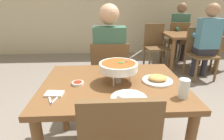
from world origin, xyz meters
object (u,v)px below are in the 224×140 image
(diner_main, at_px, (109,54))
(patron_bg_middle, at_px, (207,38))
(curry_bowl, at_px, (118,67))
(chair_bg_right, at_px, (220,45))
(drink_glass, at_px, (184,89))
(appetizer_plate, at_px, (157,79))
(chair_bg_corner, at_px, (155,43))
(patron_bg_left, at_px, (180,28))
(dining_table_far, at_px, (189,40))
(chair_diner_main, at_px, (109,74))
(chair_bg_middle, at_px, (199,50))
(sauce_dish, at_px, (78,83))
(dining_table_main, at_px, (113,95))
(chair_bg_left, at_px, (177,39))
(rice_plate, at_px, (129,97))

(diner_main, relative_size, patron_bg_middle, 1.00)
(curry_bowl, bearing_deg, chair_bg_right, 43.59)
(drink_glass, bearing_deg, patron_bg_middle, 57.25)
(appetizer_plate, xyz_separation_m, chair_bg_corner, (0.68, 2.38, -0.23))
(chair_bg_right, bearing_deg, patron_bg_left, 129.54)
(dining_table_far, bearing_deg, chair_diner_main, -137.56)
(chair_diner_main, relative_size, chair_bg_middle, 1.00)
(sauce_dish, bearing_deg, chair_bg_middle, 42.89)
(appetizer_plate, relative_size, sauce_dish, 2.67)
(sauce_dish, xyz_separation_m, patron_bg_middle, (2.00, 1.74, 0.01))
(dining_table_far, distance_m, chair_bg_middle, 0.49)
(dining_table_main, distance_m, patron_bg_middle, 2.44)
(drink_glass, bearing_deg, curry_bowl, 146.85)
(chair_bg_left, height_order, chair_bg_corner, same)
(patron_bg_middle, bearing_deg, dining_table_main, -135.10)
(chair_bg_left, bearing_deg, dining_table_main, -120.72)
(chair_bg_middle, bearing_deg, drink_glass, -120.75)
(patron_bg_middle, bearing_deg, patron_bg_left, 89.89)
(rice_plate, height_order, drink_glass, drink_glass)
(chair_bg_left, bearing_deg, chair_bg_middle, -88.79)
(rice_plate, height_order, chair_bg_middle, chair_bg_middle)
(chair_bg_corner, bearing_deg, chair_bg_right, -10.26)
(appetizer_plate, height_order, patron_bg_left, patron_bg_left)
(dining_table_main, height_order, chair_bg_right, chair_bg_right)
(curry_bowl, bearing_deg, dining_table_far, 53.81)
(appetizer_plate, xyz_separation_m, chair_bg_right, (1.94, 2.16, -0.23))
(diner_main, distance_m, patron_bg_left, 2.71)
(diner_main, distance_m, dining_table_far, 2.27)
(patron_bg_middle, bearing_deg, chair_bg_right, 37.37)
(chair_diner_main, distance_m, sauce_dish, 0.82)
(chair_bg_left, height_order, chair_bg_middle, same)
(dining_table_main, distance_m, curry_bowl, 0.25)
(chair_diner_main, height_order, sauce_dish, chair_diner_main)
(chair_bg_left, xyz_separation_m, patron_bg_middle, (0.08, -1.05, 0.24))
(dining_table_main, relative_size, chair_diner_main, 1.24)
(diner_main, height_order, patron_bg_left, same)
(dining_table_main, bearing_deg, curry_bowl, 11.58)
(rice_plate, distance_m, sauce_dish, 0.44)
(drink_glass, relative_size, chair_bg_right, 0.14)
(drink_glass, height_order, patron_bg_left, patron_bg_left)
(rice_plate, height_order, chair_bg_corner, chair_bg_corner)
(sauce_dish, xyz_separation_m, chair_bg_left, (1.92, 2.79, -0.23))
(sauce_dish, distance_m, drink_glass, 0.77)
(diner_main, relative_size, chair_bg_corner, 1.46)
(diner_main, distance_m, curry_bowl, 0.75)
(sauce_dish, height_order, chair_bg_left, chair_bg_left)
(sauce_dish, relative_size, chair_bg_right, 0.10)
(sauce_dish, relative_size, chair_bg_corner, 0.10)
(chair_diner_main, xyz_separation_m, patron_bg_middle, (1.72, 1.00, 0.24))
(curry_bowl, bearing_deg, chair_diner_main, 93.39)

